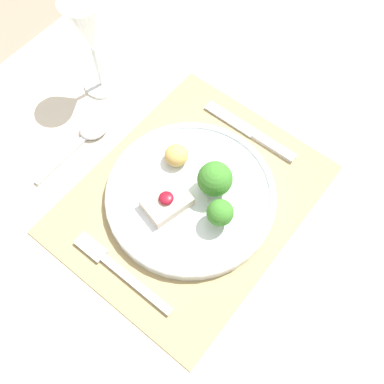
{
  "coord_description": "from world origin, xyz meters",
  "views": [
    {
      "loc": [
        -0.25,
        -0.2,
        1.43
      ],
      "look_at": [
        0.0,
        -0.0,
        0.79
      ],
      "focal_mm": 42.0,
      "sensor_mm": 36.0,
      "label": 1
    }
  ],
  "objects_px": {
    "dinner_plate": "(193,193)",
    "fork": "(116,268)",
    "knife": "(255,135)",
    "wine_glass_near": "(88,30)",
    "spoon": "(90,131)"
  },
  "relations": [
    {
      "from": "fork",
      "to": "knife",
      "type": "distance_m",
      "value": 0.33
    },
    {
      "from": "dinner_plate",
      "to": "knife",
      "type": "xyz_separation_m",
      "value": [
        0.16,
        -0.01,
        -0.01
      ]
    },
    {
      "from": "spoon",
      "to": "fork",
      "type": "bearing_deg",
      "value": -126.7
    },
    {
      "from": "knife",
      "to": "wine_glass_near",
      "type": "relative_size",
      "value": 0.97
    },
    {
      "from": "dinner_plate",
      "to": "wine_glass_near",
      "type": "relative_size",
      "value": 1.44
    },
    {
      "from": "fork",
      "to": "spoon",
      "type": "height_order",
      "value": "spoon"
    },
    {
      "from": "fork",
      "to": "spoon",
      "type": "bearing_deg",
      "value": 50.44
    },
    {
      "from": "spoon",
      "to": "dinner_plate",
      "type": "bearing_deg",
      "value": -86.38
    },
    {
      "from": "dinner_plate",
      "to": "fork",
      "type": "xyz_separation_m",
      "value": [
        -0.17,
        0.02,
        -0.01
      ]
    },
    {
      "from": "spoon",
      "to": "wine_glass_near",
      "type": "relative_size",
      "value": 0.9
    },
    {
      "from": "knife",
      "to": "wine_glass_near",
      "type": "distance_m",
      "value": 0.33
    },
    {
      "from": "dinner_plate",
      "to": "knife",
      "type": "bearing_deg",
      "value": -3.61
    },
    {
      "from": "knife",
      "to": "dinner_plate",
      "type": "bearing_deg",
      "value": 174.96
    },
    {
      "from": "knife",
      "to": "wine_glass_near",
      "type": "xyz_separation_m",
      "value": [
        -0.08,
        0.29,
        0.13
      ]
    },
    {
      "from": "dinner_plate",
      "to": "spoon",
      "type": "distance_m",
      "value": 0.22
    }
  ]
}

